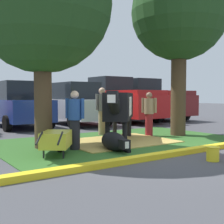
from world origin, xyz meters
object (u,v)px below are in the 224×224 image
calf_lying (114,142)px  pickup_truck_maroon (150,100)px  shade_tree_right (179,14)px  cow_holstein (119,106)px  person_visitor_near (102,110)px  pickup_truck_black (119,101)px  shade_tree_left (42,3)px  sedan_blue (18,105)px  bucket_yellow (213,153)px  wheelbarrow (56,140)px  person_visitor_far (149,113)px  person_handler (75,119)px  sedan_silver (75,104)px

calf_lying → pickup_truck_maroon: bearing=43.1°
shade_tree_right → cow_holstein: (-2.49, 0.10, -3.13)m
person_visitor_near → pickup_truck_black: pickup_truck_black is taller
shade_tree_left → calf_lying: shade_tree_left is taller
person_visitor_near → sedan_blue: size_ratio=0.38×
calf_lying → bucket_yellow: (1.07, -2.16, -0.07)m
cow_holstein → wheelbarrow: (-2.51, -0.98, -0.69)m
wheelbarrow → pickup_truck_black: bearing=44.9°
person_visitor_far → bucket_yellow: person_visitor_far is taller
pickup_truck_maroon → wheelbarrow: bearing=-142.7°
person_handler → sedan_blue: 6.51m
shade_tree_left → cow_holstein: (2.35, -0.18, -2.73)m
person_visitor_near → wheelbarrow: person_visitor_near is taller
person_visitor_far → wheelbarrow: size_ratio=1.04×
calf_lying → sedan_blue: (-0.16, 7.16, 0.75)m
person_visitor_near → pickup_truck_maroon: (6.28, 4.47, 0.21)m
person_visitor_near → bucket_yellow: 4.96m
person_handler → person_visitor_far: 3.45m
person_visitor_far → cow_holstein: bearing=-167.1°
pickup_truck_maroon → shade_tree_right: bearing=-124.3°
wheelbarrow → pickup_truck_maroon: size_ratio=0.27×
person_handler → cow_holstein: bearing=16.5°
shade_tree_right → cow_holstein: size_ratio=2.31×
person_handler → pickup_truck_black: bearing=46.1°
cow_holstein → person_visitor_near: 1.57m
calf_lying → person_handler: size_ratio=0.87×
person_handler → calf_lying: bearing=-42.2°
shade_tree_left → sedan_blue: size_ratio=1.29×
sedan_blue → pickup_truck_black: size_ratio=0.81×
person_handler → person_visitor_near: size_ratio=0.91×
shade_tree_left → pickup_truck_black: (6.52, 5.49, -2.69)m
shade_tree_left → sedan_silver: size_ratio=1.29×
sedan_blue → shade_tree_left: bearing=-101.3°
calf_lying → bucket_yellow: bearing=-63.7°
sedan_blue → cow_holstein: bearing=-78.6°
shade_tree_right → person_handler: bearing=-174.3°
bucket_yellow → pickup_truck_maroon: 11.50m
person_visitor_far → person_visitor_near: bearing=135.4°
person_visitor_near → calf_lying: bearing=-117.2°
wheelbarrow → pickup_truck_black: 9.46m
pickup_truck_black → calf_lying: bearing=-127.1°
sedan_silver → pickup_truck_black: 2.76m
wheelbarrow → bucket_yellow: bearing=-43.2°
sedan_silver → shade_tree_left: bearing=-125.4°
shade_tree_right → person_visitor_near: (-2.12, 1.62, -3.30)m
person_visitor_far → shade_tree_right: bearing=-25.8°
shade_tree_right → pickup_truck_black: shade_tree_right is taller
cow_holstein → sedan_silver: 5.68m
person_handler → sedan_silver: bearing=62.0°
pickup_truck_black → bucket_yellow: bearing=-114.6°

